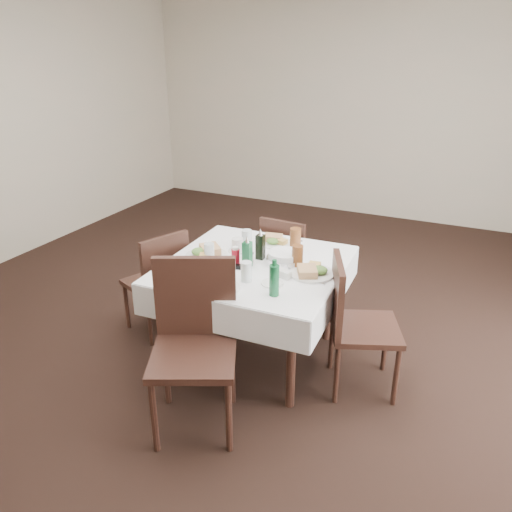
# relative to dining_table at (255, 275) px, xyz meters

# --- Properties ---
(ground_plane) EXTENTS (7.00, 7.00, 0.00)m
(ground_plane) POSITION_rel_dining_table_xyz_m (-0.20, 0.23, -0.67)
(ground_plane) COLOR black
(room_shell) EXTENTS (6.04, 7.04, 2.80)m
(room_shell) POSITION_rel_dining_table_xyz_m (-0.20, 0.23, 1.04)
(room_shell) COLOR beige
(room_shell) RESTS_ON ground
(dining_table) EXTENTS (1.25, 1.25, 0.76)m
(dining_table) POSITION_rel_dining_table_xyz_m (0.00, 0.00, 0.00)
(dining_table) COLOR black
(dining_table) RESTS_ON ground
(chair_north) EXTENTS (0.43, 0.43, 0.85)m
(chair_north) POSITION_rel_dining_table_xyz_m (-0.06, 0.77, -0.19)
(chair_north) COLOR black
(chair_north) RESTS_ON ground
(chair_south) EXTENTS (0.65, 0.65, 1.04)m
(chair_south) POSITION_rel_dining_table_xyz_m (-0.05, -0.74, -0.08)
(chair_south) COLOR black
(chair_south) RESTS_ON ground
(chair_east) EXTENTS (0.57, 0.57, 0.93)m
(chair_east) POSITION_rel_dining_table_xyz_m (0.73, -0.05, -0.14)
(chair_east) COLOR black
(chair_east) RESTS_ON ground
(chair_west) EXTENTS (0.54, 0.54, 0.87)m
(chair_west) POSITION_rel_dining_table_xyz_m (-0.81, -0.02, -0.18)
(chair_west) COLOR black
(chair_west) RESTS_ON ground
(meal_north) EXTENTS (0.26, 0.26, 0.06)m
(meal_north) POSITION_rel_dining_table_xyz_m (-0.02, 0.40, 0.11)
(meal_north) COLOR white
(meal_north) RESTS_ON dining_table
(meal_south) EXTENTS (0.24, 0.24, 0.05)m
(meal_south) POSITION_rel_dining_table_xyz_m (-0.02, -0.44, 0.11)
(meal_south) COLOR white
(meal_south) RESTS_ON dining_table
(meal_east) EXTENTS (0.30, 0.30, 0.07)m
(meal_east) POSITION_rel_dining_table_xyz_m (0.43, -0.01, 0.11)
(meal_east) COLOR white
(meal_east) RESTS_ON dining_table
(meal_west) EXTENTS (0.31, 0.31, 0.07)m
(meal_west) POSITION_rel_dining_table_xyz_m (-0.37, -0.04, 0.11)
(meal_west) COLOR white
(meal_west) RESTS_ON dining_table
(side_plate_a) EXTENTS (0.16, 0.16, 0.01)m
(side_plate_a) POSITION_rel_dining_table_xyz_m (-0.21, 0.22, 0.09)
(side_plate_a) COLOR white
(side_plate_a) RESTS_ON dining_table
(side_plate_b) EXTENTS (0.14, 0.14, 0.01)m
(side_plate_b) POSITION_rel_dining_table_xyz_m (0.24, -0.25, 0.09)
(side_plate_b) COLOR white
(side_plate_b) RESTS_ON dining_table
(water_n) EXTENTS (0.07, 0.07, 0.14)m
(water_n) POSITION_rel_dining_table_xyz_m (-0.18, 0.24, 0.16)
(water_n) COLOR silver
(water_n) RESTS_ON dining_table
(water_s) EXTENTS (0.07, 0.07, 0.13)m
(water_s) POSITION_rel_dining_table_xyz_m (0.07, -0.28, 0.15)
(water_s) COLOR silver
(water_s) RESTS_ON dining_table
(water_e) EXTENTS (0.06, 0.06, 0.12)m
(water_e) POSITION_rel_dining_table_xyz_m (0.28, 0.08, 0.15)
(water_e) COLOR silver
(water_e) RESTS_ON dining_table
(water_w) EXTENTS (0.07, 0.07, 0.13)m
(water_w) POSITION_rel_dining_table_xyz_m (-0.31, -0.10, 0.15)
(water_w) COLOR silver
(water_w) RESTS_ON dining_table
(iced_tea_a) EXTENTS (0.08, 0.08, 0.17)m
(iced_tea_a) POSITION_rel_dining_table_xyz_m (0.17, 0.35, 0.17)
(iced_tea_a) COLOR brown
(iced_tea_a) RESTS_ON dining_table
(iced_tea_b) EXTENTS (0.08, 0.08, 0.16)m
(iced_tea_b) POSITION_rel_dining_table_xyz_m (0.29, 0.06, 0.17)
(iced_tea_b) COLOR brown
(iced_tea_b) RESTS_ON dining_table
(bread_basket) EXTENTS (0.25, 0.25, 0.08)m
(bread_basket) POSITION_rel_dining_table_xyz_m (0.19, 0.09, 0.13)
(bread_basket) COLOR silver
(bread_basket) RESTS_ON dining_table
(oil_cruet_dark) EXTENTS (0.05, 0.05, 0.23)m
(oil_cruet_dark) POSITION_rel_dining_table_xyz_m (0.00, 0.09, 0.19)
(oil_cruet_dark) COLOR black
(oil_cruet_dark) RESTS_ON dining_table
(oil_cruet_green) EXTENTS (0.06, 0.06, 0.23)m
(oil_cruet_green) POSITION_rel_dining_table_xyz_m (-0.02, -0.07, 0.19)
(oil_cruet_green) COLOR #175F34
(oil_cruet_green) RESTS_ON dining_table
(ketchup_bottle) EXTENTS (0.06, 0.06, 0.13)m
(ketchup_bottle) POSITION_rel_dining_table_xyz_m (-0.12, -0.06, 0.15)
(ketchup_bottle) COLOR #A20C1B
(ketchup_bottle) RESTS_ON dining_table
(salt_shaker) EXTENTS (0.03, 0.03, 0.07)m
(salt_shaker) POSITION_rel_dining_table_xyz_m (-0.03, 0.02, 0.12)
(salt_shaker) COLOR white
(salt_shaker) RESTS_ON dining_table
(pepper_shaker) EXTENTS (0.03, 0.03, 0.07)m
(pepper_shaker) POSITION_rel_dining_table_xyz_m (-0.03, -0.02, 0.12)
(pepper_shaker) COLOR #413326
(pepper_shaker) RESTS_ON dining_table
(coffee_mug) EXTENTS (0.15, 0.14, 0.10)m
(coffee_mug) POSITION_rel_dining_table_xyz_m (-0.20, 0.15, 0.13)
(coffee_mug) COLOR white
(coffee_mug) RESTS_ON dining_table
(sunglasses) EXTENTS (0.13, 0.07, 0.03)m
(sunglasses) POSITION_rel_dining_table_xyz_m (-0.05, -0.13, 0.10)
(sunglasses) COLOR black
(sunglasses) RESTS_ON dining_table
(green_bottle) EXTENTS (0.06, 0.06, 0.23)m
(green_bottle) POSITION_rel_dining_table_xyz_m (0.31, -0.38, 0.19)
(green_bottle) COLOR #175F34
(green_bottle) RESTS_ON dining_table
(sugar_caddy) EXTENTS (0.11, 0.08, 0.05)m
(sugar_caddy) POSITION_rel_dining_table_xyz_m (0.27, -0.12, 0.11)
(sugar_caddy) COLOR white
(sugar_caddy) RESTS_ON dining_table
(cutlery_n) EXTENTS (0.12, 0.19, 0.01)m
(cutlery_n) POSITION_rel_dining_table_xyz_m (0.11, 0.45, 0.09)
(cutlery_n) COLOR silver
(cutlery_n) RESTS_ON dining_table
(cutlery_s) EXTENTS (0.12, 0.21, 0.01)m
(cutlery_s) POSITION_rel_dining_table_xyz_m (-0.21, -0.43, 0.09)
(cutlery_s) COLOR silver
(cutlery_s) RESTS_ON dining_table
(cutlery_e) EXTENTS (0.20, 0.06, 0.01)m
(cutlery_e) POSITION_rel_dining_table_xyz_m (0.45, -0.11, 0.09)
(cutlery_e) COLOR silver
(cutlery_e) RESTS_ON dining_table
(cutlery_w) EXTENTS (0.16, 0.09, 0.01)m
(cutlery_w) POSITION_rel_dining_table_xyz_m (-0.43, 0.12, 0.09)
(cutlery_w) COLOR silver
(cutlery_w) RESTS_ON dining_table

